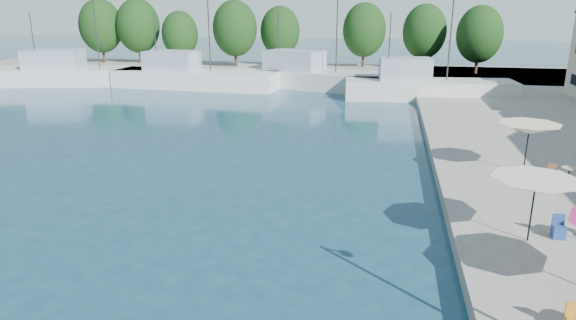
% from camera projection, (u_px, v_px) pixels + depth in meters
% --- Properties ---
extents(quay_far, '(90.00, 16.00, 0.60)m').
position_uv_depth(quay_far, '(296.00, 72.00, 64.52)').
color(quay_far, gray).
rests_on(quay_far, ground).
extents(hill_west, '(180.00, 40.00, 16.00)m').
position_uv_depth(hill_west, '(279.00, 6.00, 153.63)').
color(hill_west, gray).
rests_on(hill_west, ground).
extents(hill_east, '(140.00, 40.00, 12.00)m').
position_uv_depth(hill_east, '(511.00, 13.00, 160.21)').
color(hill_east, gray).
rests_on(hill_east, ground).
extents(trawler_01, '(20.00, 9.64, 10.20)m').
position_uv_depth(trawler_01, '(78.00, 75.00, 56.66)').
color(trawler_01, silver).
rests_on(trawler_01, ground).
extents(trawler_02, '(17.77, 5.56, 10.20)m').
position_uv_depth(trawler_02, '(192.00, 78.00, 54.40)').
color(trawler_02, white).
rests_on(trawler_02, ground).
extents(trawler_03, '(19.98, 10.61, 10.20)m').
position_uv_depth(trawler_03, '(314.00, 78.00, 54.33)').
color(trawler_03, silver).
rests_on(trawler_03, ground).
extents(trawler_04, '(15.70, 5.34, 10.20)m').
position_uv_depth(trawler_04, '(425.00, 88.00, 47.74)').
color(trawler_04, silver).
rests_on(trawler_04, ground).
extents(tree_01, '(5.89, 5.89, 8.72)m').
position_uv_depth(tree_01, '(101.00, 26.00, 71.29)').
color(tree_01, '#3F2B19').
rests_on(tree_01, quay_far).
extents(tree_02, '(5.92, 5.92, 8.77)m').
position_uv_depth(tree_02, '(138.00, 26.00, 70.94)').
color(tree_02, '#3F2B19').
rests_on(tree_02, quay_far).
extents(tree_03, '(4.82, 4.82, 7.13)m').
position_uv_depth(tree_03, '(180.00, 34.00, 68.50)').
color(tree_03, '#3F2B19').
rests_on(tree_03, quay_far).
extents(tree_04, '(5.75, 5.75, 8.51)m').
position_uv_depth(tree_04, '(235.00, 28.00, 66.49)').
color(tree_04, '#3F2B19').
rests_on(tree_04, quay_far).
extents(tree_05, '(5.24, 5.24, 7.76)m').
position_uv_depth(tree_05, '(280.00, 31.00, 68.31)').
color(tree_05, '#3F2B19').
rests_on(tree_05, quay_far).
extents(tree_06, '(5.54, 5.54, 8.20)m').
position_uv_depth(tree_06, '(364.00, 30.00, 66.19)').
color(tree_06, '#3F2B19').
rests_on(tree_06, quay_far).
extents(tree_07, '(5.43, 5.43, 8.04)m').
position_uv_depth(tree_07, '(425.00, 31.00, 64.49)').
color(tree_07, '#3F2B19').
rests_on(tree_07, quay_far).
extents(tree_08, '(5.32, 5.32, 7.88)m').
position_uv_depth(tree_08, '(479.00, 34.00, 60.13)').
color(tree_08, '#3F2B19').
rests_on(tree_08, quay_far).
extents(umbrella_white, '(2.99, 2.99, 2.31)m').
position_uv_depth(umbrella_white, '(535.00, 185.00, 17.39)').
color(umbrella_white, black).
rests_on(umbrella_white, quay_right).
extents(umbrella_cream, '(2.94, 2.94, 2.46)m').
position_uv_depth(umbrella_cream, '(529.00, 129.00, 24.63)').
color(umbrella_cream, black).
rests_on(umbrella_cream, quay_right).
extents(cafe_table_03, '(1.82, 0.70, 0.76)m').
position_uv_depth(cafe_table_03, '(568.00, 177.00, 23.65)').
color(cafe_table_03, black).
rests_on(cafe_table_03, quay_right).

